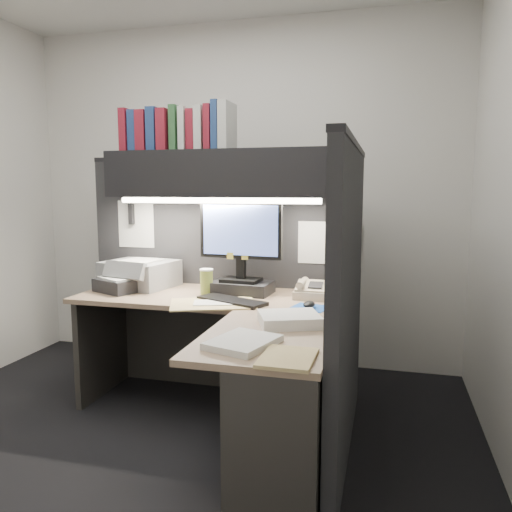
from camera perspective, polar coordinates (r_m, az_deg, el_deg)
name	(u,v)px	position (r m, az deg, el deg)	size (l,w,h in m)	color
floor	(162,444)	(3.00, -10.69, -20.35)	(3.50, 3.50, 0.00)	black
wall_back	(239,196)	(4.05, -1.98, 6.91)	(3.50, 0.04, 2.70)	silver
partition_back	(220,274)	(3.55, -4.12, -2.12)	(1.90, 0.06, 1.60)	black
partition_right	(347,306)	(2.64, 10.37, -5.65)	(0.06, 1.50, 1.60)	black
desk	(235,375)	(2.67, -2.44, -13.39)	(1.70, 1.53, 0.73)	#96755F
overhead_shelf	(224,174)	(3.30, -3.68, 9.35)	(1.55, 0.34, 0.30)	black
task_light_tube	(217,201)	(3.17, -4.46, 6.34)	(0.04, 0.04, 1.32)	white
monitor	(241,258)	(3.21, -1.74, -0.17)	(0.55, 0.27, 0.59)	black
keyboard	(232,301)	(2.98, -2.77, -5.14)	(0.44, 0.15, 0.02)	black
mousepad	(310,308)	(2.87, 6.19, -5.88)	(0.20, 0.18, 0.00)	#1C499C
mouse	(309,304)	(2.86, 6.08, -5.52)	(0.06, 0.10, 0.04)	black
telephone	(312,291)	(3.12, 6.39, -4.02)	(0.20, 0.21, 0.08)	#BEAF92
coffee_cup	(207,282)	(3.22, -5.67, -3.01)	(0.08, 0.08, 0.15)	#99AB44
printer	(140,274)	(3.55, -13.09, -1.98)	(0.45, 0.38, 0.18)	gray
notebook_stack	(120,285)	(3.43, -15.32, -3.20)	(0.28, 0.24, 0.09)	black
open_folder	(213,304)	(2.95, -4.94, -5.45)	(0.49, 0.32, 0.01)	tan
paper_stack_a	(289,319)	(2.51, 3.83, -7.23)	(0.29, 0.25, 0.06)	white
paper_stack_b	(243,342)	(2.18, -1.50, -9.83)	(0.24, 0.30, 0.03)	white
manila_stack	(288,358)	(2.02, 3.65, -11.56)	(0.21, 0.27, 0.02)	tan
binder_row	(178,130)	(3.44, -8.92, 14.05)	(0.76, 0.26, 0.31)	maroon
pinned_papers	(261,246)	(3.05, 0.55, 1.13)	(1.76, 1.31, 0.51)	white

